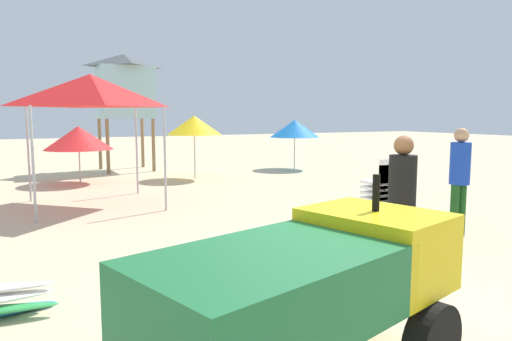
{
  "coord_description": "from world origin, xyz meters",
  "views": [
    {
      "loc": [
        -3.02,
        -4.0,
        1.97
      ],
      "look_at": [
        0.41,
        2.65,
        1.1
      ],
      "focal_mm": 33.37,
      "sensor_mm": 36.0,
      "label": 1
    }
  ],
  "objects_px": {
    "beach_umbrella_far": "(194,125)",
    "traffic_cone_near": "(403,192)",
    "beach_umbrella_left": "(79,138)",
    "utility_cart": "(310,284)",
    "popup_canopy": "(91,91)",
    "lifeguard_near_center": "(460,174)",
    "lifeguard_tower": "(124,86)",
    "stacked_plastic_chairs": "(385,192)",
    "lifeguard_near_right": "(402,198)",
    "beach_umbrella_mid": "(295,129)"
  },
  "relations": [
    {
      "from": "lifeguard_near_right",
      "to": "lifeguard_tower",
      "type": "bearing_deg",
      "value": 91.69
    },
    {
      "from": "beach_umbrella_far",
      "to": "traffic_cone_near",
      "type": "bearing_deg",
      "value": -66.69
    },
    {
      "from": "beach_umbrella_mid",
      "to": "lifeguard_near_right",
      "type": "bearing_deg",
      "value": -115.83
    },
    {
      "from": "lifeguard_near_center",
      "to": "popup_canopy",
      "type": "xyz_separation_m",
      "value": [
        -4.87,
        5.46,
        1.47
      ]
    },
    {
      "from": "lifeguard_tower",
      "to": "beach_umbrella_mid",
      "type": "xyz_separation_m",
      "value": [
        5.59,
        -2.4,
        -1.5
      ]
    },
    {
      "from": "lifeguard_tower",
      "to": "traffic_cone_near",
      "type": "distance_m",
      "value": 10.63
    },
    {
      "from": "lifeguard_near_right",
      "to": "stacked_plastic_chairs",
      "type": "bearing_deg",
      "value": 52.52
    },
    {
      "from": "utility_cart",
      "to": "popup_canopy",
      "type": "height_order",
      "value": "popup_canopy"
    },
    {
      "from": "lifeguard_near_center",
      "to": "lifeguard_near_right",
      "type": "distance_m",
      "value": 2.66
    },
    {
      "from": "popup_canopy",
      "to": "beach_umbrella_far",
      "type": "bearing_deg",
      "value": 42.91
    },
    {
      "from": "stacked_plastic_chairs",
      "to": "traffic_cone_near",
      "type": "xyz_separation_m",
      "value": [
        2.4,
        2.04,
        -0.48
      ]
    },
    {
      "from": "stacked_plastic_chairs",
      "to": "lifeguard_near_center",
      "type": "bearing_deg",
      "value": -23.81
    },
    {
      "from": "lifeguard_near_center",
      "to": "lifeguard_tower",
      "type": "xyz_separation_m",
      "value": [
        -2.78,
        11.97,
        1.96
      ]
    },
    {
      "from": "utility_cart",
      "to": "lifeguard_near_center",
      "type": "distance_m",
      "value": 5.28
    },
    {
      "from": "beach_umbrella_far",
      "to": "lifeguard_near_center",
      "type": "bearing_deg",
      "value": -81.04
    },
    {
      "from": "beach_umbrella_mid",
      "to": "beach_umbrella_far",
      "type": "bearing_deg",
      "value": -168.43
    },
    {
      "from": "lifeguard_tower",
      "to": "traffic_cone_near",
      "type": "relative_size",
      "value": 7.74
    },
    {
      "from": "lifeguard_near_center",
      "to": "traffic_cone_near",
      "type": "bearing_deg",
      "value": 63.02
    },
    {
      "from": "lifeguard_tower",
      "to": "traffic_cone_near",
      "type": "height_order",
      "value": "lifeguard_tower"
    },
    {
      "from": "popup_canopy",
      "to": "utility_cart",
      "type": "bearing_deg",
      "value": -88.13
    },
    {
      "from": "beach_umbrella_left",
      "to": "utility_cart",
      "type": "bearing_deg",
      "value": -89.52
    },
    {
      "from": "beach_umbrella_far",
      "to": "traffic_cone_near",
      "type": "height_order",
      "value": "beach_umbrella_far"
    },
    {
      "from": "stacked_plastic_chairs",
      "to": "beach_umbrella_mid",
      "type": "distance_m",
      "value": 9.92
    },
    {
      "from": "popup_canopy",
      "to": "lifeguard_tower",
      "type": "xyz_separation_m",
      "value": [
        2.09,
        6.51,
        0.49
      ]
    },
    {
      "from": "lifeguard_tower",
      "to": "stacked_plastic_chairs",
      "type": "bearing_deg",
      "value": -81.75
    },
    {
      "from": "lifeguard_near_center",
      "to": "popup_canopy",
      "type": "bearing_deg",
      "value": 131.73
    },
    {
      "from": "stacked_plastic_chairs",
      "to": "beach_umbrella_far",
      "type": "xyz_separation_m",
      "value": [
        -0.26,
        8.22,
        0.92
      ]
    },
    {
      "from": "lifeguard_near_center",
      "to": "beach_umbrella_far",
      "type": "relative_size",
      "value": 0.9
    },
    {
      "from": "lifeguard_near_right",
      "to": "beach_umbrella_far",
      "type": "height_order",
      "value": "beach_umbrella_far"
    },
    {
      "from": "lifeguard_near_right",
      "to": "beach_umbrella_far",
      "type": "distance_m",
      "value": 9.96
    },
    {
      "from": "lifeguard_near_right",
      "to": "traffic_cone_near",
      "type": "relative_size",
      "value": 3.28
    },
    {
      "from": "utility_cart",
      "to": "beach_umbrella_far",
      "type": "relative_size",
      "value": 1.42
    },
    {
      "from": "beach_umbrella_mid",
      "to": "lifeguard_near_center",
      "type": "bearing_deg",
      "value": -106.37
    },
    {
      "from": "utility_cart",
      "to": "beach_umbrella_far",
      "type": "height_order",
      "value": "beach_umbrella_far"
    },
    {
      "from": "stacked_plastic_chairs",
      "to": "popup_canopy",
      "type": "distance_m",
      "value": 6.47
    },
    {
      "from": "lifeguard_near_center",
      "to": "traffic_cone_near",
      "type": "relative_size",
      "value": 3.34
    },
    {
      "from": "lifeguard_near_center",
      "to": "beach_umbrella_mid",
      "type": "xyz_separation_m",
      "value": [
        2.81,
        9.57,
        0.46
      ]
    },
    {
      "from": "stacked_plastic_chairs",
      "to": "beach_umbrella_far",
      "type": "distance_m",
      "value": 8.28
    },
    {
      "from": "utility_cart",
      "to": "lifeguard_near_right",
      "type": "xyz_separation_m",
      "value": [
        2.22,
        1.4,
        0.22
      ]
    },
    {
      "from": "utility_cart",
      "to": "popup_canopy",
      "type": "bearing_deg",
      "value": 91.87
    },
    {
      "from": "beach_umbrella_mid",
      "to": "beach_umbrella_far",
      "type": "xyz_separation_m",
      "value": [
        -4.19,
        -0.86,
        0.18
      ]
    },
    {
      "from": "lifeguard_near_center",
      "to": "beach_umbrella_far",
      "type": "distance_m",
      "value": 8.84
    },
    {
      "from": "stacked_plastic_chairs",
      "to": "lifeguard_near_right",
      "type": "xyz_separation_m",
      "value": [
        -1.27,
        -1.66,
        0.26
      ]
    },
    {
      "from": "stacked_plastic_chairs",
      "to": "utility_cart",
      "type": "bearing_deg",
      "value": -138.79
    },
    {
      "from": "beach_umbrella_mid",
      "to": "traffic_cone_near",
      "type": "xyz_separation_m",
      "value": [
        -1.52,
        -7.04,
        -1.22
      ]
    },
    {
      "from": "beach_umbrella_left",
      "to": "traffic_cone_near",
      "type": "xyz_separation_m",
      "value": [
        6.0,
        -6.69,
        -1.06
      ]
    },
    {
      "from": "utility_cart",
      "to": "traffic_cone_near",
      "type": "bearing_deg",
      "value": 40.86
    },
    {
      "from": "beach_umbrella_left",
      "to": "beach_umbrella_far",
      "type": "distance_m",
      "value": 3.39
    },
    {
      "from": "lifeguard_near_right",
      "to": "beach_umbrella_left",
      "type": "height_order",
      "value": "lifeguard_near_right"
    },
    {
      "from": "lifeguard_tower",
      "to": "beach_umbrella_far",
      "type": "relative_size",
      "value": 2.09
    }
  ]
}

